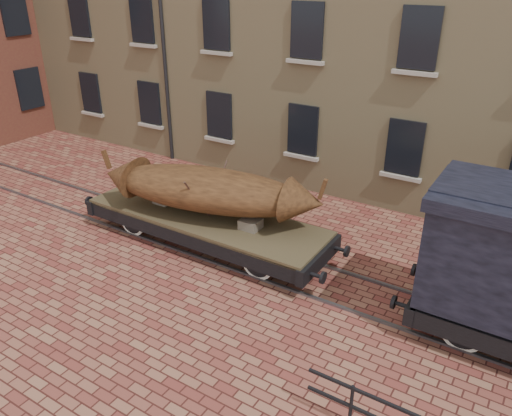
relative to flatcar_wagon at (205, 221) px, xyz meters
The scene contains 4 objects.
ground 3.04m from the flatcar_wagon, ahead, with size 90.00×90.00×0.00m, color brown.
rail_track 3.03m from the flatcar_wagon, ahead, with size 30.00×1.52×0.06m.
flatcar_wagon is the anchor object (origin of this frame).
iron_boat 1.01m from the flatcar_wagon, ahead, with size 6.49×2.97×1.56m.
Camera 1 is at (4.88, -9.78, 7.17)m, focal length 35.00 mm.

